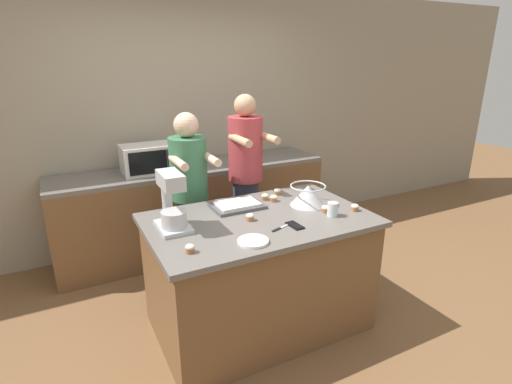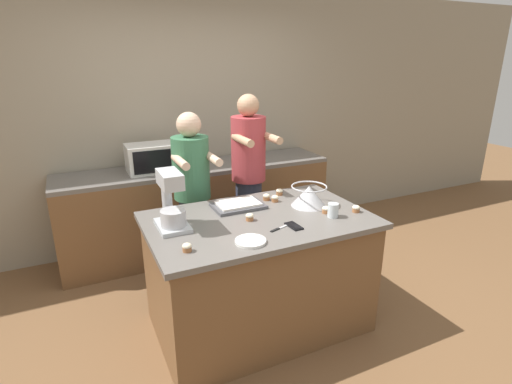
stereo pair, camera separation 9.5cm
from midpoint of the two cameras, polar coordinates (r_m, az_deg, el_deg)
name	(u,v)px [view 2 (the right image)]	position (r m, az deg, el deg)	size (l,w,h in m)	color
ground_plane	(259,322)	(3.33, 1.24, -18.14)	(16.00, 16.00, 0.00)	brown
back_wall	(186,120)	(4.40, -9.37, 10.08)	(10.00, 0.06, 2.70)	gray
island_counter	(259,272)	(3.08, 1.30, -11.41)	(1.60, 1.00, 0.90)	brown
back_counter	(200,208)	(4.30, -7.43, -2.26)	(2.80, 0.60, 0.93)	brown
person_left	(193,199)	(3.47, -8.23, -1.00)	(0.33, 0.50, 1.58)	#33384C
person_right	(249,183)	(3.63, -0.28, 1.22)	(0.32, 0.49, 1.70)	#33384C
stand_mixer	(171,204)	(2.70, -11.05, -1.65)	(0.20, 0.30, 0.40)	#B2B7BC
mixing_bowl	(309,195)	(3.11, 8.42, -0.46)	(0.28, 0.28, 0.16)	#BCBCC1
baking_tray	(238,205)	(3.07, -1.68, -1.89)	(0.39, 0.27, 0.04)	#4C4C51
microwave_oven	(154,158)	(4.02, -13.71, 4.80)	(0.52, 0.33, 0.27)	silver
cell_phone	(294,226)	(2.75, 6.42, -4.85)	(0.08, 0.15, 0.01)	black
drinking_glass	(333,210)	(2.93, 11.86, -2.58)	(0.08, 0.08, 0.10)	silver
small_plate	(251,241)	(2.51, 0.31, -7.04)	(0.20, 0.20, 0.02)	white
knife	(281,228)	(2.72, 4.61, -5.10)	(0.21, 0.09, 0.01)	#BCBCC1
cupcake_0	(326,210)	(3.01, 10.86, -2.49)	(0.06, 0.06, 0.05)	#9E6038
cupcake_1	(279,192)	(3.34, 4.17, 0.02)	(0.06, 0.06, 0.05)	#9E6038
cupcake_2	(356,209)	(3.07, 14.97, -2.32)	(0.06, 0.06, 0.05)	#9E6038
cupcake_3	(250,217)	(2.82, 0.05, -3.58)	(0.06, 0.06, 0.05)	#9E6038
cupcake_4	(187,247)	(2.42, -8.72, -7.83)	(0.06, 0.06, 0.05)	#9E6038
cupcake_5	(275,198)	(3.19, 3.58, -0.92)	(0.06, 0.06, 0.05)	#9E6038
cupcake_6	(266,197)	(3.22, 2.34, -0.71)	(0.06, 0.06, 0.05)	#9E6038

